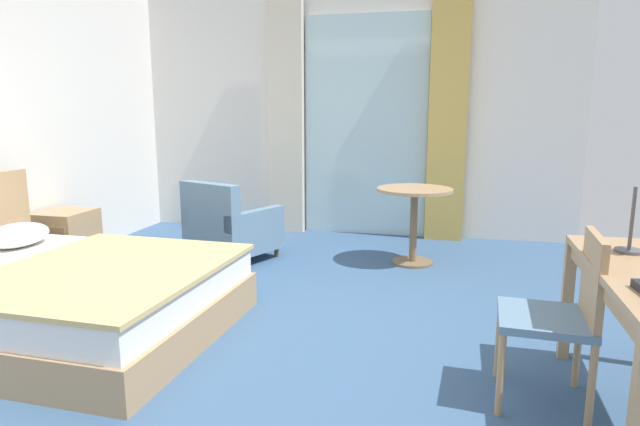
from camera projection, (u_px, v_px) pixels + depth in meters
ground at (254, 345)px, 3.50m from camera, size 5.63×7.07×0.10m
wall_back at (348, 112)px, 6.35m from camera, size 5.23×0.12×2.87m
balcony_glass_door at (365, 127)px, 6.25m from camera, size 1.42×0.02×2.53m
curtain_panel_left at (286, 119)px, 6.35m from camera, size 0.42×0.10×2.71m
curtain_panel_right at (448, 119)px, 5.93m from camera, size 0.42×0.10×2.71m
bed at (55, 294)px, 3.57m from camera, size 2.16×1.73×0.97m
nightstand at (67, 240)px, 5.00m from camera, size 0.42×0.49×0.54m
desk_chair at (563, 309)px, 2.63m from camera, size 0.46×0.47×0.88m
armchair_by_window at (230, 228)px, 5.25m from camera, size 0.91×0.94×0.79m
round_cafe_table at (414, 208)px, 5.10m from camera, size 0.71×0.71×0.73m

